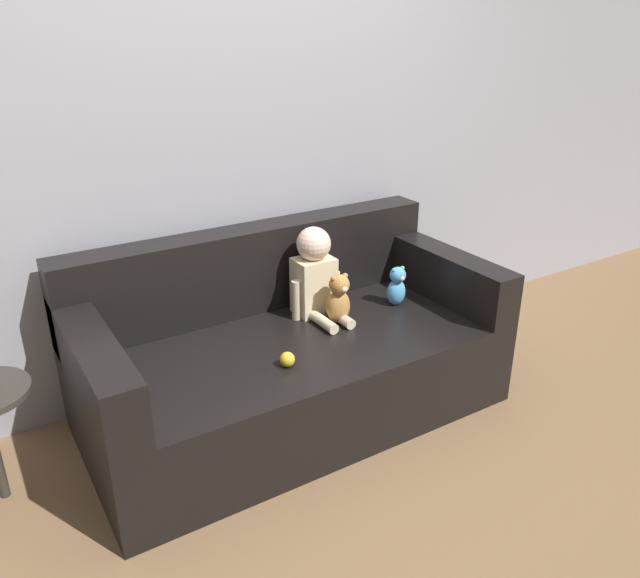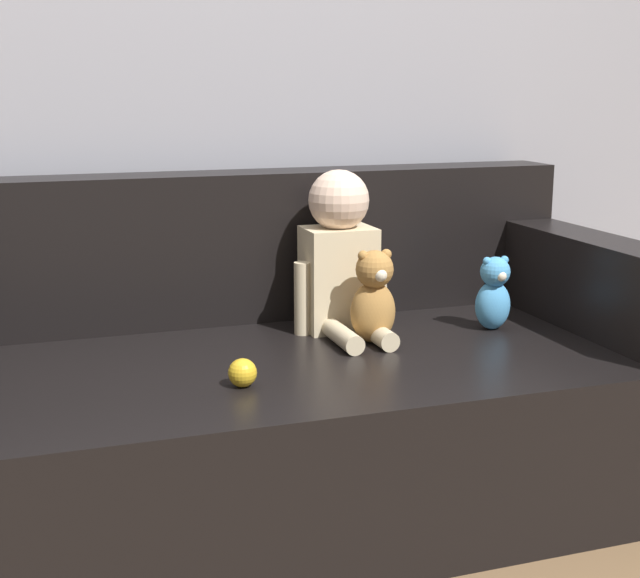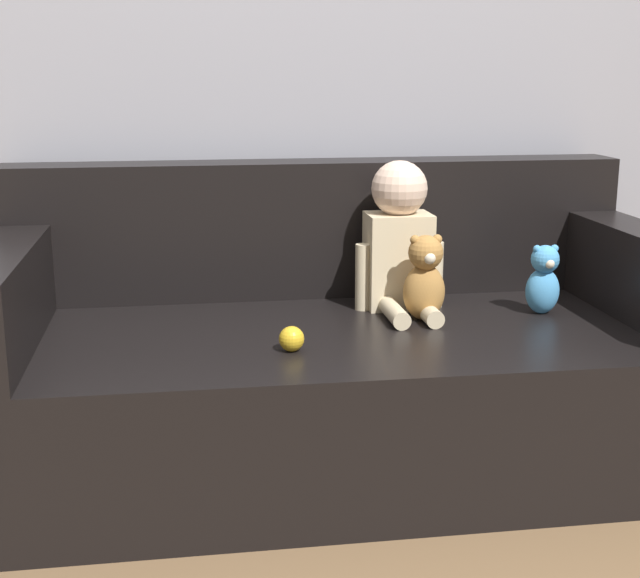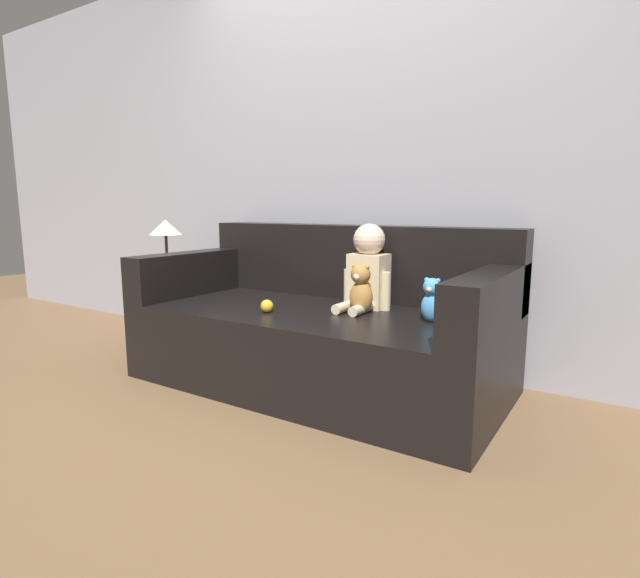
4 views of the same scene
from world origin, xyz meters
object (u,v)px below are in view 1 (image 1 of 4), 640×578
(person_baby, at_px, (315,276))
(plush_toy_side, at_px, (397,286))
(toy_ball, at_px, (287,359))
(couch, at_px, (288,354))
(teddy_bear_brown, at_px, (339,299))

(person_baby, bearing_deg, plush_toy_side, -18.40)
(plush_toy_side, xyz_separation_m, toy_ball, (-0.78, -0.25, -0.07))
(couch, relative_size, toy_ball, 29.50)
(plush_toy_side, height_order, toy_ball, plush_toy_side)
(toy_ball, bearing_deg, plush_toy_side, 17.66)
(couch, xyz_separation_m, person_baby, (0.22, 0.10, 0.32))
(couch, height_order, person_baby, person_baby)
(couch, height_order, teddy_bear_brown, couch)
(person_baby, bearing_deg, couch, -154.37)
(teddy_bear_brown, relative_size, plush_toy_side, 1.21)
(toy_ball, bearing_deg, couch, 60.61)
(couch, xyz_separation_m, teddy_bear_brown, (0.26, -0.04, 0.24))
(teddy_bear_brown, relative_size, toy_ball, 3.82)
(couch, height_order, plush_toy_side, couch)
(couch, distance_m, teddy_bear_brown, 0.36)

